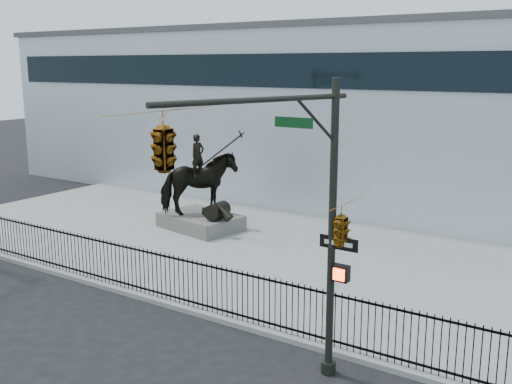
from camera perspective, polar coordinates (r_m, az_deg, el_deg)
The scene contains 7 objects.
ground at distance 18.86m, azimuth -13.14°, elevation -10.98°, with size 120.00×120.00×0.00m, color black.
plaza at distance 23.84m, azimuth -0.83°, elevation -5.55°, with size 30.00×12.00×0.15m, color gray.
building at distance 34.36m, azimuth 11.55°, elevation 7.16°, with size 44.00×14.00×9.00m, color silver.
picket_fence at distance 19.35m, azimuth -10.56°, elevation -7.40°, with size 22.10×0.10×1.50m.
statue_plinth at distance 26.65m, azimuth -5.29°, elevation -2.81°, with size 3.44×2.36×0.64m, color #625F59.
equestrian_statue at distance 26.23m, azimuth -5.27°, elevation 0.70°, with size 4.34×3.10×3.73m.
traffic_signal_right at distance 11.90m, azimuth 0.38°, elevation 0.30°, with size 2.17×6.86×7.00m.
Camera 1 is at (12.83, -11.76, 7.27)m, focal length 42.00 mm.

